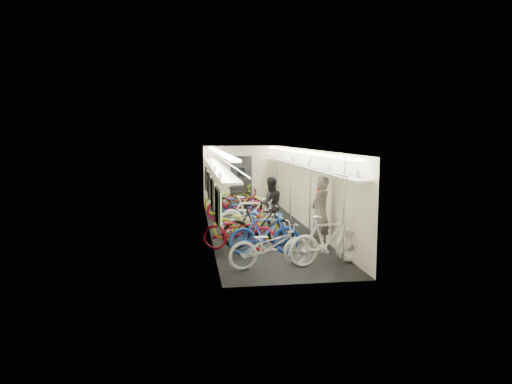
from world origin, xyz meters
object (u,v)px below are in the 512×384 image
object	(u,v)px
bicycle_0	(270,246)
passenger_near	(320,212)
bicycle_1	(265,233)
backpack	(322,192)
passenger_mid	(270,204)

from	to	relation	value
bicycle_0	passenger_near	world-z (taller)	passenger_near
bicycle_0	passenger_near	bearing A→B (deg)	-55.29
passenger_near	bicycle_1	bearing A→B (deg)	-23.20
bicycle_0	backpack	distance (m)	3.36
bicycle_0	bicycle_1	bearing A→B (deg)	-13.86
bicycle_0	passenger_mid	bearing A→B (deg)	-20.75
bicycle_0	passenger_mid	size ratio (longest dim) A/B	1.14
passenger_near	passenger_mid	distance (m)	2.31
passenger_mid	bicycle_0	bearing A→B (deg)	75.44
backpack	bicycle_0	bearing A→B (deg)	-148.74
bicycle_0	passenger_mid	world-z (taller)	passenger_mid
passenger_mid	backpack	world-z (taller)	passenger_mid
bicycle_1	passenger_mid	distance (m)	2.68
passenger_near	backpack	distance (m)	1.19
passenger_near	passenger_mid	world-z (taller)	passenger_near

